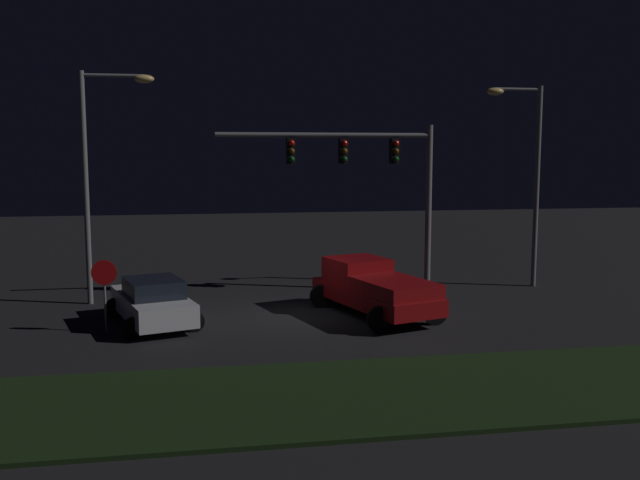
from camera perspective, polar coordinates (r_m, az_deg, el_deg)
The scene contains 8 objects.
ground_plane at distance 23.57m, azimuth -2.32°, elevation -6.22°, with size 80.00×80.00×0.00m, color black.
grass_median at distance 16.00m, azimuth 1.53°, elevation -12.59°, with size 21.76×4.95×0.10m, color black.
pickup_truck at distance 23.64m, azimuth 4.30°, elevation -3.72°, with size 3.93×5.75×1.80m.
car_sedan at distance 22.89m, azimuth -13.50°, elevation -4.92°, with size 3.27×4.73×1.51m.
traffic_signal_gantry at distance 26.82m, azimuth 3.94°, elevation 5.96°, with size 8.32×0.56×6.50m.
street_lamp_left at distance 26.13m, azimuth -17.55°, elevation 6.29°, with size 2.58×0.44×8.29m.
street_lamp_right at distance 29.35m, azimuth 16.54°, elevation 6.12°, with size 2.36×0.44×8.08m.
stop_sign at distance 22.15m, azimuth -17.19°, elevation -3.28°, with size 0.76×0.08×2.23m.
Camera 1 is at (-2.98, -22.73, 5.46)m, focal length 39.21 mm.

